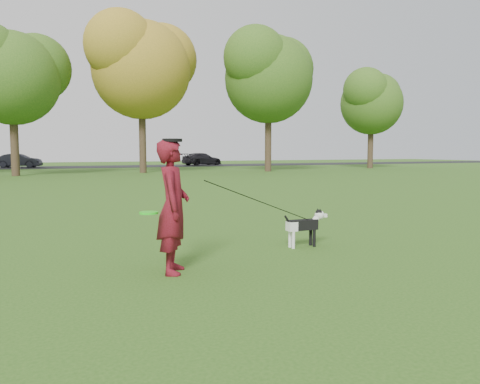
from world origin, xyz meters
name	(u,v)px	position (x,y,z in m)	size (l,w,h in m)	color
ground	(241,257)	(0.00, 0.00, 0.00)	(120.00, 120.00, 0.00)	#285116
road	(70,167)	(0.00, 40.00, 0.01)	(120.00, 7.00, 0.02)	black
man	(173,207)	(-1.12, -0.43, 0.85)	(0.62, 0.41, 1.70)	#520B0D
dog	(306,224)	(1.27, 0.30, 0.38)	(0.81, 0.16, 0.62)	black
car_mid	(19,161)	(-4.32, 40.00, 0.64)	(1.32, 3.78, 1.24)	black
car_right	(202,159)	(12.88, 40.00, 0.65)	(1.78, 4.37, 1.27)	black
man_held_items	(264,203)	(0.33, -0.09, 0.80)	(2.96, 0.93, 1.30)	#23E81D
tree_row	(56,57)	(-1.43, 26.07, 7.41)	(51.74, 8.86, 12.01)	#38281C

